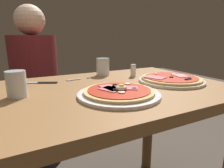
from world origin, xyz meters
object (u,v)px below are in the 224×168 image
object	(u,v)px
fork	(79,79)
diner_person	(37,94)
pizza_foreground	(119,93)
dining_table	(107,117)
pizza_across_left	(171,79)
water_glass_far	(17,86)
water_glass_near	(103,68)
knife	(39,83)
salt_shaker	(133,71)

from	to	relation	value
fork	diner_person	xyz separation A→B (m)	(-0.16, 0.52, -0.20)
pizza_foreground	fork	xyz separation A→B (m)	(-0.04, 0.34, -0.01)
dining_table	pizza_foreground	xyz separation A→B (m)	(-0.02, -0.13, 0.15)
pizza_foreground	diner_person	size ratio (longest dim) A/B	0.26
pizza_across_left	water_glass_far	world-z (taller)	water_glass_far
dining_table	fork	xyz separation A→B (m)	(-0.06, 0.21, 0.14)
dining_table	water_glass_near	distance (m)	0.33
pizza_across_left	pizza_foreground	bearing A→B (deg)	-166.31
water_glass_far	diner_person	xyz separation A→B (m)	(0.13, 0.70, -0.24)
pizza_across_left	water_glass_near	xyz separation A→B (m)	(-0.22, 0.31, 0.03)
dining_table	pizza_across_left	world-z (taller)	pizza_across_left
pizza_foreground	pizza_across_left	size ratio (longest dim) A/B	0.98
pizza_across_left	knife	distance (m)	0.63
dining_table	water_glass_far	distance (m)	0.39
knife	salt_shaker	world-z (taller)	salt_shaker
water_glass_near	fork	size ratio (longest dim) A/B	0.61
water_glass_far	salt_shaker	size ratio (longest dim) A/B	1.43
pizza_foreground	fork	size ratio (longest dim) A/B	1.92
pizza_foreground	water_glass_near	world-z (taller)	water_glass_near
dining_table	water_glass_far	xyz separation A→B (m)	(-0.35, 0.02, 0.18)
knife	diner_person	distance (m)	0.55
pizza_across_left	fork	distance (m)	0.46
water_glass_far	salt_shaker	world-z (taller)	water_glass_far
pizza_foreground	water_glass_near	xyz separation A→B (m)	(0.12, 0.39, 0.03)
knife	water_glass_near	bearing A→B (deg)	6.44
water_glass_near	fork	bearing A→B (deg)	-163.67
dining_table	pizza_across_left	distance (m)	0.36
pizza_across_left	water_glass_far	distance (m)	0.67
diner_person	water_glass_far	bearing A→B (deg)	79.46
dining_table	diner_person	xyz separation A→B (m)	(-0.21, 0.73, -0.06)
fork	water_glass_far	bearing A→B (deg)	-147.50
pizza_foreground	fork	world-z (taller)	pizza_foreground
dining_table	pizza_foreground	bearing A→B (deg)	-96.77
dining_table	knife	bearing A→B (deg)	139.01
fork	diner_person	bearing A→B (deg)	106.83
water_glass_near	water_glass_far	distance (m)	0.50
pizza_across_left	salt_shaker	world-z (taller)	salt_shaker
water_glass_far	knife	size ratio (longest dim) A/B	0.52
water_glass_far	diner_person	world-z (taller)	diner_person
water_glass_near	diner_person	world-z (taller)	diner_person
pizza_foreground	diner_person	xyz separation A→B (m)	(-0.20, 0.86, -0.21)
pizza_foreground	pizza_across_left	distance (m)	0.35
water_glass_near	diner_person	xyz separation A→B (m)	(-0.32, 0.47, -0.24)
water_glass_far	salt_shaker	bearing A→B (deg)	11.60
water_glass_far	fork	bearing A→B (deg)	32.50
water_glass_far	fork	xyz separation A→B (m)	(0.29, 0.18, -0.04)
pizza_foreground	knife	bearing A→B (deg)	123.64
pizza_across_left	diner_person	size ratio (longest dim) A/B	0.26
water_glass_near	knife	size ratio (longest dim) A/B	0.53
salt_shaker	water_glass_near	bearing A→B (deg)	139.52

